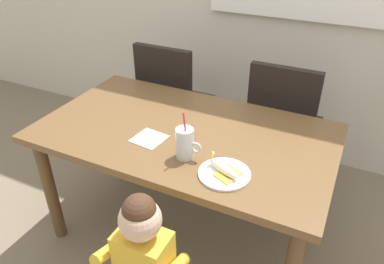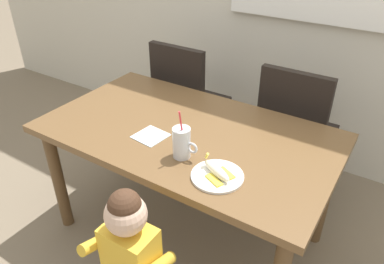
{
  "view_description": "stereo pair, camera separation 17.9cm",
  "coord_description": "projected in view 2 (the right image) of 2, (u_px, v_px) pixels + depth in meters",
  "views": [
    {
      "loc": [
        0.75,
        -1.46,
        1.74
      ],
      "look_at": [
        0.09,
        -0.09,
        0.8
      ],
      "focal_mm": 34.32,
      "sensor_mm": 36.0,
      "label": 1
    },
    {
      "loc": [
        0.91,
        -1.37,
        1.74
      ],
      "look_at": [
        0.09,
        -0.09,
        0.8
      ],
      "focal_mm": 34.32,
      "sensor_mm": 36.0,
      "label": 2
    }
  ],
  "objects": [
    {
      "name": "ground_plane",
      "position": [
        188.0,
        230.0,
        2.31
      ],
      "size": [
        24.0,
        24.0,
        0.0
      ],
      "primitive_type": "plane",
      "color": "#7A6B56"
    },
    {
      "name": "dining_table",
      "position": [
        187.0,
        145.0,
        1.97
      ],
      "size": [
        1.54,
        0.88,
        0.74
      ],
      "color": "brown",
      "rests_on": "ground"
    },
    {
      "name": "dining_chair_left",
      "position": [
        186.0,
        98.0,
        2.69
      ],
      "size": [
        0.44,
        0.44,
        0.96
      ],
      "rotation": [
        0.0,
        0.0,
        3.14
      ],
      "color": "black",
      "rests_on": "ground"
    },
    {
      "name": "dining_chair_right",
      "position": [
        294.0,
        128.0,
        2.32
      ],
      "size": [
        0.44,
        0.44,
        0.96
      ],
      "rotation": [
        0.0,
        0.0,
        3.14
      ],
      "color": "black",
      "rests_on": "ground"
    },
    {
      "name": "toddler_standing",
      "position": [
        130.0,
        250.0,
        1.52
      ],
      "size": [
        0.33,
        0.24,
        0.84
      ],
      "color": "#3F4760",
      "rests_on": "ground"
    },
    {
      "name": "milk_cup",
      "position": [
        182.0,
        144.0,
        1.68
      ],
      "size": [
        0.13,
        0.08,
        0.25
      ],
      "color": "silver",
      "rests_on": "dining_table"
    },
    {
      "name": "snack_plate",
      "position": [
        217.0,
        176.0,
        1.58
      ],
      "size": [
        0.23,
        0.23,
        0.01
      ],
      "primitive_type": "cylinder",
      "color": "white",
      "rests_on": "dining_table"
    },
    {
      "name": "peeled_banana",
      "position": [
        217.0,
        171.0,
        1.57
      ],
      "size": [
        0.17,
        0.14,
        0.07
      ],
      "rotation": [
        0.0,
        0.0,
        -0.43
      ],
      "color": "#F4EAC6",
      "rests_on": "snack_plate"
    },
    {
      "name": "paper_napkin",
      "position": [
        151.0,
        136.0,
        1.87
      ],
      "size": [
        0.17,
        0.17,
        0.0
      ],
      "primitive_type": "cube",
      "rotation": [
        0.0,
        0.0,
        -0.11
      ],
      "color": "silver",
      "rests_on": "dining_table"
    }
  ]
}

